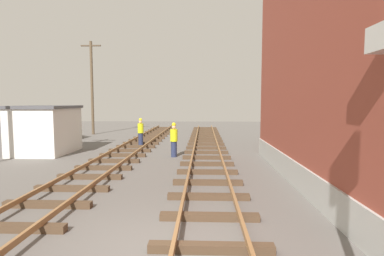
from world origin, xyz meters
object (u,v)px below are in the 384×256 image
(parked_car_white, at_px, (49,123))
(utility_pole_far, at_px, (92,86))
(parked_car_silver, at_px, (51,128))
(track_worker_distant, at_px, (174,140))
(track_worker_foreground, at_px, (141,132))
(control_hut, at_px, (45,129))

(parked_car_white, relative_size, utility_pole_far, 0.50)
(parked_car_silver, relative_size, track_worker_distant, 2.25)
(track_worker_foreground, height_order, track_worker_distant, same)
(control_hut, bearing_deg, track_worker_foreground, 34.94)
(utility_pole_far, bearing_deg, track_worker_foreground, -49.36)
(control_hut, relative_size, parked_car_white, 0.90)
(track_worker_distant, bearing_deg, utility_pole_far, 127.58)
(track_worker_foreground, distance_m, track_worker_distant, 5.10)
(parked_car_silver, xyz_separation_m, track_worker_distant, (10.57, -7.39, 0.03))
(control_hut, bearing_deg, track_worker_distant, -6.99)
(parked_car_silver, bearing_deg, track_worker_distant, -34.94)
(parked_car_white, xyz_separation_m, track_worker_foreground, (10.76, -8.27, 0.03))
(control_hut, bearing_deg, parked_car_white, 116.88)
(parked_car_white, height_order, utility_pole_far, utility_pole_far)
(utility_pole_far, height_order, track_worker_foreground, utility_pole_far)
(track_worker_distant, bearing_deg, parked_car_silver, 145.06)
(track_worker_foreground, bearing_deg, utility_pole_far, 130.64)
(control_hut, height_order, track_worker_distant, control_hut)
(parked_car_silver, relative_size, track_worker_foreground, 2.25)
(parked_car_white, bearing_deg, control_hut, -63.12)
(parked_car_white, distance_m, utility_pole_far, 6.22)
(parked_car_silver, bearing_deg, track_worker_foreground, -21.36)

